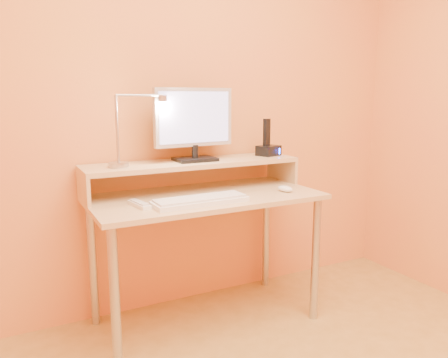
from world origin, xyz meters
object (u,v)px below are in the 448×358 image
phone_dock (268,151)px  mouse (285,189)px  monitor_panel (194,117)px  keyboard (200,201)px  remote_control (139,205)px  lamp_base (119,165)px

phone_dock → mouse: bearing=-123.7°
monitor_panel → keyboard: size_ratio=0.98×
mouse → remote_control: size_ratio=0.59×
monitor_panel → remote_control: (-0.39, -0.25, -0.39)m
remote_control → lamp_base: bearing=91.0°
monitor_panel → keyboard: (-0.11, -0.32, -0.39)m
lamp_base → keyboard: 0.46m
monitor_panel → keyboard: 0.52m
remote_control → keyboard: bearing=-25.3°
lamp_base → remote_control: (0.04, -0.21, -0.16)m
keyboard → remote_control: bearing=163.2°
lamp_base → keyboard: lamp_base is taller
phone_dock → mouse: phone_dock is taller
remote_control → mouse: bearing=-13.0°
lamp_base → remote_control: lamp_base is taller
monitor_panel → lamp_base: bearing=-179.2°
mouse → remote_control: (-0.80, 0.05, -0.01)m
keyboard → lamp_base: bearing=137.0°
mouse → phone_dock: bearing=64.7°
lamp_base → remote_control: 0.27m
monitor_panel → lamp_base: monitor_panel is taller
monitor_panel → remote_control: 0.60m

